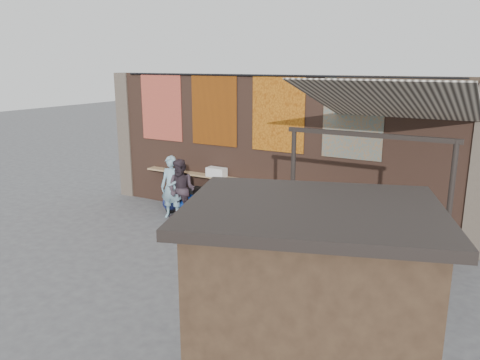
{
  "coord_description": "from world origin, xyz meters",
  "views": [
    {
      "loc": [
        5.57,
        -8.69,
        4.28
      ],
      "look_at": [
        -0.11,
        1.2,
        1.44
      ],
      "focal_mm": 35.0,
      "sensor_mm": 36.0,
      "label": 1
    }
  ],
  "objects_px": {
    "scooter_stool_9": "(339,227)",
    "shopper_tan": "(334,234)",
    "scooter_stool_4": "(241,210)",
    "scooter_stool_1": "(193,201)",
    "scooter_stool_3": "(226,208)",
    "market_stall": "(308,325)",
    "scooter_stool_7": "(298,221)",
    "shopper_grey": "(359,268)",
    "scooter_stool_6": "(279,216)",
    "diner_left": "(172,187)",
    "scooter_stool_2": "(208,203)",
    "scooter_stool_5": "(261,213)",
    "scooter_stool_8": "(321,224)",
    "shelf_box": "(216,172)",
    "diner_right": "(181,190)",
    "scooter_stool_0": "(177,198)",
    "shopper_navy": "(342,225)"
  },
  "relations": [
    {
      "from": "scooter_stool_3",
      "to": "scooter_stool_5",
      "type": "distance_m",
      "value": 1.11
    },
    {
      "from": "scooter_stool_6",
      "to": "diner_right",
      "type": "relative_size",
      "value": 0.45
    },
    {
      "from": "scooter_stool_0",
      "to": "shopper_navy",
      "type": "relative_size",
      "value": 0.51
    },
    {
      "from": "scooter_stool_8",
      "to": "scooter_stool_7",
      "type": "bearing_deg",
      "value": 178.76
    },
    {
      "from": "shelf_box",
      "to": "scooter_stool_9",
      "type": "xyz_separation_m",
      "value": [
        3.77,
        -0.28,
        -0.92
      ]
    },
    {
      "from": "scooter_stool_7",
      "to": "scooter_stool_8",
      "type": "xyz_separation_m",
      "value": [
        0.63,
        -0.01,
        0.03
      ]
    },
    {
      "from": "diner_right",
      "to": "shopper_grey",
      "type": "bearing_deg",
      "value": -32.3
    },
    {
      "from": "shopper_grey",
      "to": "scooter_stool_7",
      "type": "bearing_deg",
      "value": -17.86
    },
    {
      "from": "scooter_stool_1",
      "to": "market_stall",
      "type": "distance_m",
      "value": 8.56
    },
    {
      "from": "shelf_box",
      "to": "shopper_grey",
      "type": "distance_m",
      "value": 6.11
    },
    {
      "from": "scooter_stool_3",
      "to": "scooter_stool_5",
      "type": "relative_size",
      "value": 0.92
    },
    {
      "from": "scooter_stool_2",
      "to": "diner_left",
      "type": "xyz_separation_m",
      "value": [
        -0.82,
        -0.62,
        0.52
      ]
    },
    {
      "from": "scooter_stool_6",
      "to": "scooter_stool_7",
      "type": "xyz_separation_m",
      "value": [
        0.52,
        0.03,
        -0.03
      ]
    },
    {
      "from": "scooter_stool_9",
      "to": "scooter_stool_4",
      "type": "bearing_deg",
      "value": -179.0
    },
    {
      "from": "scooter_stool_5",
      "to": "shopper_grey",
      "type": "bearing_deg",
      "value": -40.75
    },
    {
      "from": "scooter_stool_3",
      "to": "scooter_stool_6",
      "type": "bearing_deg",
      "value": -0.44
    },
    {
      "from": "scooter_stool_3",
      "to": "scooter_stool_5",
      "type": "bearing_deg",
      "value": 0.57
    },
    {
      "from": "scooter_stool_8",
      "to": "shopper_tan",
      "type": "xyz_separation_m",
      "value": [
        0.84,
        -1.47,
        0.36
      ]
    },
    {
      "from": "shopper_navy",
      "to": "shopper_tan",
      "type": "relative_size",
      "value": 1.13
    },
    {
      "from": "scooter_stool_3",
      "to": "scooter_stool_8",
      "type": "distance_m",
      "value": 2.8
    },
    {
      "from": "scooter_stool_7",
      "to": "shopper_grey",
      "type": "relative_size",
      "value": 0.46
    },
    {
      "from": "shelf_box",
      "to": "diner_left",
      "type": "distance_m",
      "value": 1.34
    },
    {
      "from": "scooter_stool_6",
      "to": "shelf_box",
      "type": "bearing_deg",
      "value": 171.37
    },
    {
      "from": "scooter_stool_6",
      "to": "scooter_stool_0",
      "type": "bearing_deg",
      "value": -179.86
    },
    {
      "from": "shopper_grey",
      "to": "scooter_stool_2",
      "type": "bearing_deg",
      "value": 3.07
    },
    {
      "from": "shopper_tan",
      "to": "market_stall",
      "type": "distance_m",
      "value": 4.81
    },
    {
      "from": "scooter_stool_0",
      "to": "diner_right",
      "type": "distance_m",
      "value": 0.96
    },
    {
      "from": "scooter_stool_9",
      "to": "shopper_tan",
      "type": "height_order",
      "value": "shopper_tan"
    },
    {
      "from": "scooter_stool_4",
      "to": "scooter_stool_1",
      "type": "bearing_deg",
      "value": -179.49
    },
    {
      "from": "shelf_box",
      "to": "scooter_stool_6",
      "type": "relative_size",
      "value": 0.73
    },
    {
      "from": "scooter_stool_7",
      "to": "scooter_stool_0",
      "type": "bearing_deg",
      "value": -179.5
    },
    {
      "from": "scooter_stool_1",
      "to": "scooter_stool_8",
      "type": "relative_size",
      "value": 1.03
    },
    {
      "from": "diner_left",
      "to": "scooter_stool_2",
      "type": "bearing_deg",
      "value": 25.08
    },
    {
      "from": "diner_left",
      "to": "market_stall",
      "type": "relative_size",
      "value": 0.67
    },
    {
      "from": "scooter_stool_3",
      "to": "scooter_stool_6",
      "type": "height_order",
      "value": "scooter_stool_6"
    },
    {
      "from": "shelf_box",
      "to": "market_stall",
      "type": "bearing_deg",
      "value": -50.01
    },
    {
      "from": "shopper_navy",
      "to": "market_stall",
      "type": "bearing_deg",
      "value": 85.69
    },
    {
      "from": "scooter_stool_5",
      "to": "scooter_stool_9",
      "type": "relative_size",
      "value": 1.08
    },
    {
      "from": "scooter_stool_6",
      "to": "shopper_navy",
      "type": "bearing_deg",
      "value": -27.99
    },
    {
      "from": "shelf_box",
      "to": "scooter_stool_1",
      "type": "height_order",
      "value": "shelf_box"
    },
    {
      "from": "scooter_stool_3",
      "to": "market_stall",
      "type": "bearing_deg",
      "value": -51.38
    },
    {
      "from": "market_stall",
      "to": "diner_right",
      "type": "bearing_deg",
      "value": 118.24
    },
    {
      "from": "scooter_stool_1",
      "to": "scooter_stool_8",
      "type": "bearing_deg",
      "value": 0.39
    },
    {
      "from": "scooter_stool_2",
      "to": "diner_right",
      "type": "xyz_separation_m",
      "value": [
        -0.48,
        -0.62,
        0.49
      ]
    },
    {
      "from": "scooter_stool_9",
      "to": "shelf_box",
      "type": "bearing_deg",
      "value": 175.76
    },
    {
      "from": "scooter_stool_0",
      "to": "scooter_stool_4",
      "type": "bearing_deg",
      "value": 0.21
    },
    {
      "from": "shelf_box",
      "to": "scooter_stool_5",
      "type": "xyz_separation_m",
      "value": [
        1.61,
        -0.3,
        -0.89
      ]
    },
    {
      "from": "scooter_stool_1",
      "to": "diner_left",
      "type": "distance_m",
      "value": 0.82
    },
    {
      "from": "scooter_stool_2",
      "to": "shopper_grey",
      "type": "bearing_deg",
      "value": -30.17
    },
    {
      "from": "shelf_box",
      "to": "scooter_stool_0",
      "type": "relative_size",
      "value": 0.68
    }
  ]
}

